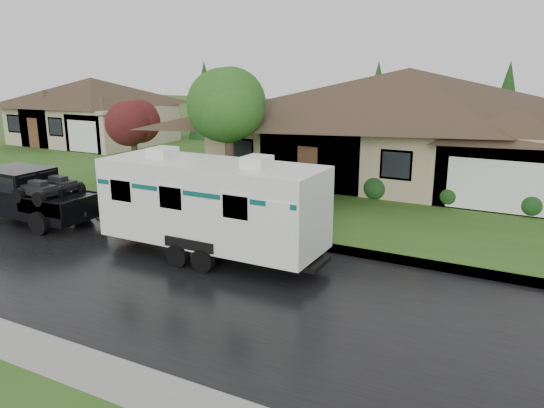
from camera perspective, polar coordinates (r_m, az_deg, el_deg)
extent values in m
plane|color=#33581B|center=(16.90, -4.99, -5.82)|extent=(140.00, 140.00, 0.00)
cube|color=black|center=(15.38, -9.07, -8.09)|extent=(140.00, 8.00, 0.01)
cube|color=gray|center=(18.69, -1.26, -3.47)|extent=(140.00, 0.50, 0.15)
cube|color=#33581B|center=(30.11, 10.65, 3.36)|extent=(140.00, 26.00, 0.15)
cube|color=tan|center=(28.36, 14.06, 5.71)|extent=(18.00, 10.00, 3.00)
pyramid|color=#3A2B20|center=(28.03, 14.60, 14.00)|extent=(19.44, 10.80, 2.60)
cube|color=tan|center=(24.67, 24.52, 3.12)|extent=(5.76, 4.00, 2.70)
cube|color=#BBAA8B|center=(42.59, -18.57, 8.19)|extent=(10.00, 8.00, 2.80)
pyramid|color=#3A2B20|center=(42.37, -18.95, 12.75)|extent=(10.80, 8.64, 2.00)
cube|color=#BBAA8B|center=(39.08, -17.59, 7.52)|extent=(3.20, 4.00, 2.52)
cylinder|color=#382B1E|center=(23.12, -4.52, 3.53)|extent=(0.40, 0.40, 2.54)
sphere|color=#336E23|center=(22.73, -4.67, 10.43)|extent=(3.51, 3.51, 3.51)
cylinder|color=#382B1E|center=(29.08, -14.51, 4.72)|extent=(0.33, 0.33, 1.82)
sphere|color=#551B1A|center=(28.81, -14.77, 8.62)|extent=(2.51, 2.51, 2.51)
sphere|color=#143814|center=(26.53, -1.97, 3.34)|extent=(1.00, 1.00, 1.00)
sphere|color=#143814|center=(25.14, 4.27, 2.66)|extent=(1.00, 1.00, 1.00)
sphere|color=#143814|center=(24.08, 11.15, 1.87)|extent=(1.00, 1.00, 1.00)
sphere|color=#143814|center=(23.41, 18.53, 1.00)|extent=(1.00, 1.00, 1.00)
sphere|color=#143814|center=(23.15, 26.21, 0.07)|extent=(1.00, 1.00, 1.00)
cube|color=black|center=(22.72, -24.89, 0.34)|extent=(6.10, 2.03, 0.87)
cube|color=black|center=(22.87, -25.73, 2.35)|extent=(2.44, 1.91, 0.91)
cube|color=black|center=(22.86, -25.74, 2.47)|extent=(2.24, 1.95, 0.56)
cube|color=black|center=(21.19, -21.76, 0.26)|extent=(2.24, 1.93, 0.06)
cylinder|color=black|center=(24.89, -25.72, 0.55)|extent=(0.85, 0.33, 0.85)
cylinder|color=black|center=(20.73, -23.68, -1.88)|extent=(0.85, 0.33, 0.85)
cylinder|color=black|center=(21.96, -19.67, -0.59)|extent=(0.85, 0.33, 0.85)
cube|color=white|center=(16.52, -6.51, 0.22)|extent=(7.11, 2.44, 2.49)
cube|color=black|center=(16.92, -6.37, -4.36)|extent=(7.52, 1.22, 0.14)
cube|color=#0B4D4B|center=(16.39, -6.57, 2.07)|extent=(6.97, 2.46, 0.14)
cube|color=white|center=(17.31, -11.68, 5.45)|extent=(0.71, 0.81, 0.33)
cube|color=white|center=(15.37, -1.63, 4.58)|extent=(0.71, 0.81, 0.33)
cylinder|color=black|center=(16.29, -10.08, -5.47)|extent=(0.71, 0.24, 0.71)
cylinder|color=black|center=(18.12, -5.44, -3.19)|extent=(0.71, 0.24, 0.71)
cylinder|color=black|center=(15.77, -7.44, -6.05)|extent=(0.71, 0.24, 0.71)
cylinder|color=black|center=(17.66, -2.95, -3.63)|extent=(0.71, 0.24, 0.71)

